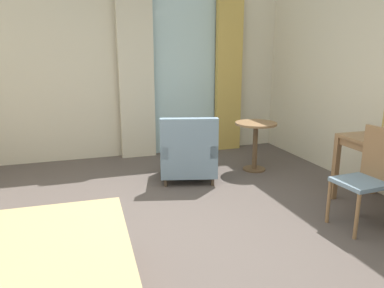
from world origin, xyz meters
name	(u,v)px	position (x,y,z in m)	size (l,w,h in m)	color
ground	(176,246)	(0.00, 0.00, -0.05)	(5.97, 6.67, 0.10)	#564C47
wall_back	(123,66)	(0.00, 3.07, 1.45)	(5.57, 0.12, 2.89)	beige
balcony_glass_door	(183,77)	(0.97, 2.99, 1.27)	(1.14, 0.02, 2.55)	silver
curtain_panel_left	(136,75)	(0.18, 2.89, 1.32)	(0.55, 0.10, 2.64)	beige
curtain_panel_right	(229,73)	(1.76, 2.89, 1.32)	(0.45, 0.10, 2.64)	tan
desk_chair	(369,173)	(1.84, -0.27, 0.54)	(0.46, 0.43, 0.97)	gray
armchair_by_window	(188,155)	(0.60, 1.53, 0.34)	(0.87, 0.85, 0.88)	gray
round_cafe_table	(255,136)	(1.65, 1.65, 0.51)	(0.59, 0.59, 0.70)	olive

